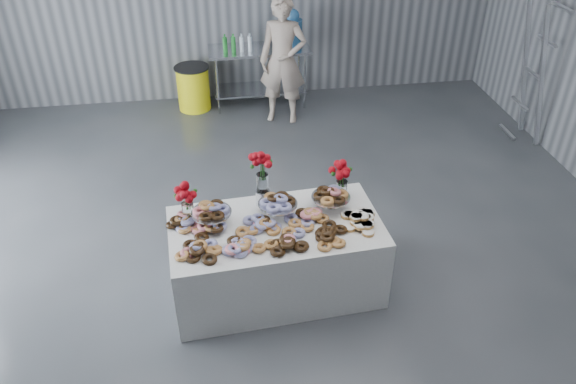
% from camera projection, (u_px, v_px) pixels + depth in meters
% --- Properties ---
extents(ground, '(9.00, 9.00, 0.00)m').
position_uv_depth(ground, '(274.00, 289.00, 5.41)').
color(ground, '#373A3F').
rests_on(ground, ground).
extents(room_walls, '(8.04, 9.04, 4.02)m').
position_uv_depth(room_walls, '(228.00, 13.00, 3.94)').
color(room_walls, gray).
rests_on(room_walls, ground).
extents(display_table, '(1.96, 1.13, 0.75)m').
position_uv_depth(display_table, '(276.00, 257.00, 5.22)').
color(display_table, white).
rests_on(display_table, ground).
extents(prep_table, '(1.50, 0.60, 0.90)m').
position_uv_depth(prep_table, '(260.00, 66.00, 8.44)').
color(prep_table, silver).
rests_on(prep_table, ground).
extents(donut_mounds, '(1.85, 0.92, 0.09)m').
position_uv_depth(donut_mounds, '(276.00, 225.00, 4.95)').
color(donut_mounds, '#BF7346').
rests_on(donut_mounds, display_table).
extents(cake_stand_left, '(0.36, 0.36, 0.17)m').
position_uv_depth(cake_stand_left, '(211.00, 211.00, 4.96)').
color(cake_stand_left, silver).
rests_on(cake_stand_left, display_table).
extents(cake_stand_mid, '(0.36, 0.36, 0.17)m').
position_uv_depth(cake_stand_mid, '(278.00, 202.00, 5.06)').
color(cake_stand_mid, silver).
rests_on(cake_stand_mid, display_table).
extents(cake_stand_right, '(0.36, 0.36, 0.17)m').
position_uv_depth(cake_stand_right, '(331.00, 196.00, 5.15)').
color(cake_stand_right, silver).
rests_on(cake_stand_right, display_table).
extents(danish_pile, '(0.48, 0.48, 0.11)m').
position_uv_depth(danish_pile, '(361.00, 219.00, 4.99)').
color(danish_pile, white).
rests_on(danish_pile, display_table).
extents(bouquet_left, '(0.26, 0.26, 0.42)m').
position_uv_depth(bouquet_left, '(186.00, 193.00, 4.91)').
color(bouquet_left, white).
rests_on(bouquet_left, display_table).
extents(bouquet_right, '(0.26, 0.26, 0.42)m').
position_uv_depth(bouquet_right, '(343.00, 171.00, 5.21)').
color(bouquet_right, white).
rests_on(bouquet_right, display_table).
extents(bouquet_center, '(0.26, 0.26, 0.57)m').
position_uv_depth(bouquet_center, '(262.00, 170.00, 5.07)').
color(bouquet_center, silver).
rests_on(bouquet_center, display_table).
extents(water_jug, '(0.28, 0.28, 0.55)m').
position_uv_depth(water_jug, '(293.00, 30.00, 8.20)').
color(water_jug, '#3A83C8').
rests_on(water_jug, prep_table).
extents(drink_bottles, '(0.54, 0.08, 0.27)m').
position_uv_depth(drink_bottles, '(237.00, 43.00, 8.09)').
color(drink_bottles, '#268C33').
rests_on(drink_bottles, prep_table).
extents(person, '(0.76, 0.60, 1.81)m').
position_uv_depth(person, '(283.00, 61.00, 7.86)').
color(person, '#CC8C93').
rests_on(person, ground).
extents(trash_barrel, '(0.52, 0.52, 0.67)m').
position_uv_depth(trash_barrel, '(193.00, 88.00, 8.48)').
color(trash_barrel, '#FFF415').
rests_on(trash_barrel, ground).
extents(stepladder, '(0.59, 0.49, 1.95)m').
position_uv_depth(stepladder, '(533.00, 73.00, 7.32)').
color(stepladder, silver).
rests_on(stepladder, ground).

